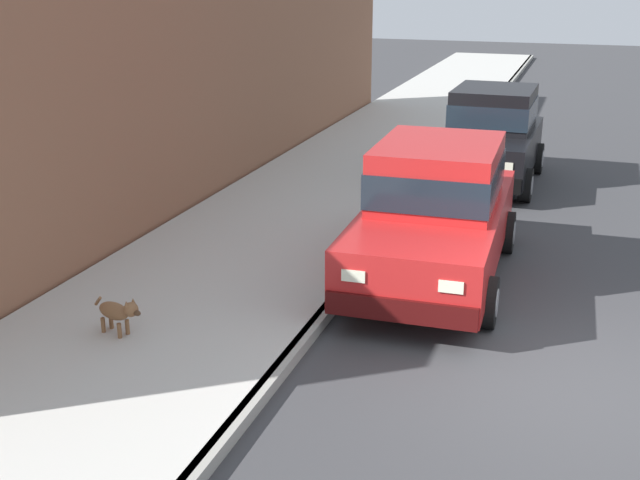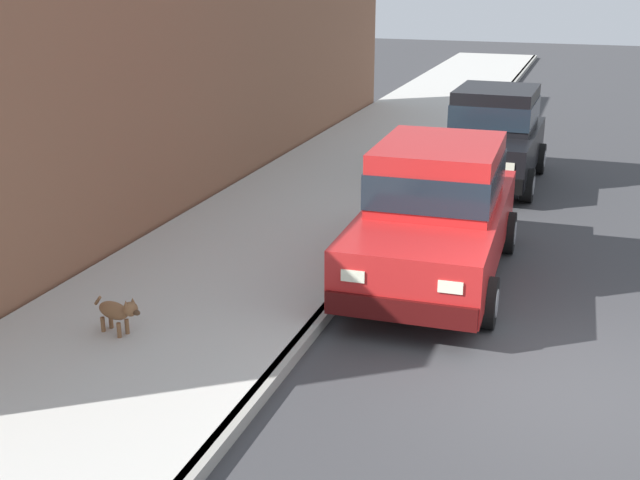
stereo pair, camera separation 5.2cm
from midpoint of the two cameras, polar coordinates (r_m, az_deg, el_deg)
The scene contains 7 objects.
ground_plane at distance 8.85m, azimuth 18.82°, elevation -10.24°, with size 80.00×80.00×0.00m, color #38383A.
curb at distance 9.26m, azimuth -1.38°, elevation -7.26°, with size 0.16×64.00×0.14m, color gray.
sidewalk at distance 9.97m, azimuth -11.20°, elevation -5.66°, with size 3.60×64.00×0.14m, color #B7B5AD.
car_red_sedan at distance 11.09m, azimuth 8.11°, elevation 2.12°, with size 2.12×4.65×1.92m.
car_black_hatchback at distance 16.43m, azimuth 12.04°, elevation 7.40°, with size 2.00×3.83×1.88m.
dog_brown at distance 9.44m, azimuth -14.40°, elevation -4.97°, with size 0.74×0.32×0.49m.
building_facade at distance 15.82m, azimuth -6.95°, elevation 11.65°, with size 0.50×20.00×4.35m, color #8C5B42.
Camera 1 is at (-0.35, -7.80, 4.18)m, focal length 44.80 mm.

